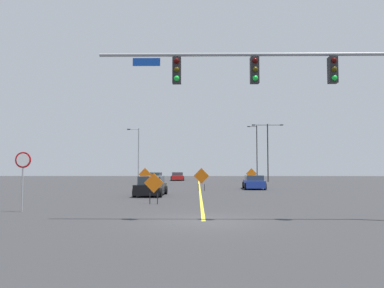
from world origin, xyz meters
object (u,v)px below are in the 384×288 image
traffic_signal_assembly (299,84)px  construction_sign_right_lane (251,175)px  construction_sign_median_near (145,176)px  car_green_mid (154,178)px  street_lamp_near_left (268,147)px  construction_sign_left_lane (154,185)px  car_blue_far (254,182)px  car_red_distant (177,177)px  stop_sign (23,170)px  street_lamp_far_left (256,150)px  car_black_passing (151,186)px  construction_sign_left_shoulder (201,177)px  street_lamp_mid_right (138,152)px

traffic_signal_assembly → construction_sign_right_lane: (2.20, 29.29, -4.17)m
construction_sign_median_near → car_green_mid: construction_sign_median_near is taller
street_lamp_near_left → car_green_mid: street_lamp_near_left is taller
construction_sign_right_lane → construction_sign_left_lane: 23.98m
street_lamp_near_left → car_blue_far: bearing=-104.5°
traffic_signal_assembly → car_red_distant: 46.32m
stop_sign → car_red_distant: bearing=83.1°
stop_sign → construction_sign_left_lane: stop_sign is taller
street_lamp_far_left → car_black_passing: street_lamp_far_left is taller
street_lamp_far_left → construction_sign_left_lane: bearing=-106.3°
construction_sign_right_lane → construction_sign_left_shoulder: (-5.85, -10.15, 0.01)m
construction_sign_right_lane → construction_sign_median_near: bearing=-143.2°
construction_sign_right_lane → construction_sign_median_near: 13.87m
construction_sign_left_shoulder → car_green_mid: bearing=111.6°
car_red_distant → car_black_passing: bearing=-90.6°
construction_sign_left_lane → construction_sign_left_shoulder: construction_sign_left_shoulder is taller
street_lamp_mid_right → car_red_distant: street_lamp_mid_right is taller
car_red_distant → street_lamp_near_left: bearing=-22.4°
construction_sign_left_lane → street_lamp_far_left: bearing=73.7°
street_lamp_mid_right → construction_sign_right_lane: street_lamp_mid_right is taller
street_lamp_mid_right → construction_sign_left_lane: street_lamp_mid_right is taller
construction_sign_left_lane → car_black_passing: bearing=98.1°
stop_sign → traffic_signal_assembly: bearing=-13.8°
stop_sign → car_blue_far: 23.54m
car_blue_far → car_black_passing: 12.40m
street_lamp_mid_right → car_black_passing: bearing=-79.1°
car_green_mid → street_lamp_near_left: bearing=22.0°
traffic_signal_assembly → car_red_distant: bearing=98.9°
street_lamp_mid_right → construction_sign_left_shoulder: bearing=-66.5°
stop_sign → construction_sign_median_near: (3.38, 17.97, -0.69)m
car_green_mid → car_red_distant: car_green_mid is taller
street_lamp_far_left → construction_sign_left_shoulder: street_lamp_far_left is taller
street_lamp_near_left → construction_sign_right_lane: size_ratio=4.21×
traffic_signal_assembly → car_green_mid: 35.41m
traffic_signal_assembly → construction_sign_median_near: (-8.91, 20.99, -4.12)m
street_lamp_far_left → street_lamp_mid_right: (-18.30, -9.94, -0.71)m
traffic_signal_assembly → street_lamp_mid_right: size_ratio=1.65×
street_lamp_mid_right → car_blue_far: (13.87, -17.24, -3.55)m
street_lamp_mid_right → construction_sign_right_lane: size_ratio=3.87×
street_lamp_mid_right → car_red_distant: size_ratio=1.62×
car_blue_far → construction_sign_left_lane: bearing=-117.6°
street_lamp_far_left → construction_sign_left_lane: 44.27m
construction_sign_right_lane → street_lamp_near_left: bearing=70.2°
car_black_passing → construction_sign_left_shoulder: bearing=56.6°
street_lamp_mid_right → street_lamp_near_left: 18.56m
street_lamp_near_left → construction_sign_right_lane: bearing=-109.8°
stop_sign → car_blue_far: bearing=54.3°
traffic_signal_assembly → street_lamp_mid_right: street_lamp_mid_right is taller
traffic_signal_assembly → stop_sign: 13.11m
car_blue_far → car_black_passing: size_ratio=1.00×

